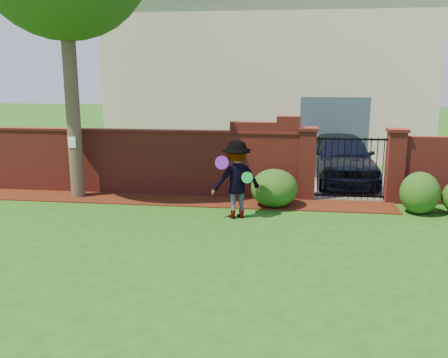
# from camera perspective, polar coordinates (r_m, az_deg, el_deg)

# --- Properties ---
(ground) EXTENTS (80.00, 80.00, 0.01)m
(ground) POSITION_cam_1_polar(r_m,az_deg,el_deg) (9.34, -4.73, -8.08)
(ground) COLOR #1E5214
(ground) RESTS_ON ground
(mulch_bed) EXTENTS (11.10, 1.08, 0.03)m
(mulch_bed) POSITION_cam_1_polar(r_m,az_deg,el_deg) (12.64, -5.74, -2.50)
(mulch_bed) COLOR #37140A
(mulch_bed) RESTS_ON ground
(brick_wall) EXTENTS (8.70, 0.31, 2.16)m
(brick_wall) POSITION_cam_1_polar(r_m,az_deg,el_deg) (13.35, -9.61, 2.19)
(brick_wall) COLOR maroon
(brick_wall) RESTS_ON ground
(pillar_left) EXTENTS (0.50, 0.50, 1.88)m
(pillar_left) POSITION_cam_1_polar(r_m,az_deg,el_deg) (12.76, 9.68, 1.85)
(pillar_left) COLOR maroon
(pillar_left) RESTS_ON ground
(pillar_right) EXTENTS (0.50, 0.50, 1.88)m
(pillar_right) POSITION_cam_1_polar(r_m,az_deg,el_deg) (13.03, 19.39, 1.54)
(pillar_right) COLOR maroon
(pillar_right) RESTS_ON ground
(iron_gate) EXTENTS (1.78, 0.03, 1.60)m
(iron_gate) POSITION_cam_1_polar(r_m,az_deg,el_deg) (12.87, 14.56, 1.25)
(iron_gate) COLOR black
(iron_gate) RESTS_ON ground
(driveway) EXTENTS (3.20, 8.00, 0.01)m
(driveway) POSITION_cam_1_polar(r_m,az_deg,el_deg) (16.94, 12.84, 1.04)
(driveway) COLOR slate
(driveway) RESTS_ON ground
(house) EXTENTS (12.40, 6.40, 6.30)m
(house) POSITION_cam_1_polar(r_m,az_deg,el_deg) (20.56, 5.19, 12.12)
(house) COLOR beige
(house) RESTS_ON ground
(car) EXTENTS (2.01, 4.43, 1.47)m
(car) POSITION_cam_1_polar(r_m,az_deg,el_deg) (14.90, 13.75, 2.33)
(car) COLOR black
(car) RESTS_ON ground
(paper_notice) EXTENTS (0.20, 0.01, 0.28)m
(paper_notice) POSITION_cam_1_polar(r_m,az_deg,el_deg) (13.10, -17.40, 4.14)
(paper_notice) COLOR white
(paper_notice) RESTS_ON tree
(shrub_left) EXTENTS (1.15, 1.15, 0.94)m
(shrub_left) POSITION_cam_1_polar(r_m,az_deg,el_deg) (12.01, 5.91, -1.07)
(shrub_left) COLOR #154615
(shrub_left) RESTS_ON ground
(shrub_middle) EXTENTS (0.90, 0.90, 0.99)m
(shrub_middle) POSITION_cam_1_polar(r_m,az_deg,el_deg) (12.26, 21.95, -1.51)
(shrub_middle) COLOR #154615
(shrub_middle) RESTS_ON ground
(man) EXTENTS (1.31, 1.05, 1.77)m
(man) POSITION_cam_1_polar(r_m,az_deg,el_deg) (10.95, 1.49, -0.10)
(man) COLOR gray
(man) RESTS_ON ground
(frisbee_purple) EXTENTS (0.31, 0.16, 0.30)m
(frisbee_purple) POSITION_cam_1_polar(r_m,az_deg,el_deg) (10.66, -0.26, 1.94)
(frisbee_purple) COLOR purple
(frisbee_purple) RESTS_ON man
(frisbee_green) EXTENTS (0.26, 0.08, 0.26)m
(frisbee_green) POSITION_cam_1_polar(r_m,az_deg,el_deg) (10.77, 2.74, 0.19)
(frisbee_green) COLOR green
(frisbee_green) RESTS_ON man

